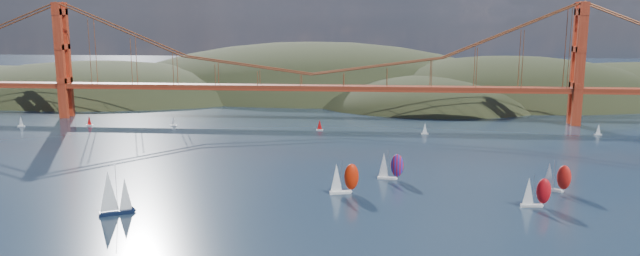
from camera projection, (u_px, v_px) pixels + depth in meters
The scene contains 13 objects.
headlands at pixel (399, 114), 389.03m from camera, with size 725.00×225.00×96.00m.
bridge at pixel (308, 52), 288.44m from camera, with size 552.00×12.00×55.00m.
sloop_navy at pixel (114, 193), 157.38m from camera, with size 8.82×7.26×12.86m.
racer_0 at pixel (344, 178), 175.97m from camera, with size 8.63×5.09×9.67m.
racer_1 at pixel (536, 192), 163.96m from camera, with size 7.71×3.22×8.81m.
racer_2 at pixel (556, 177), 177.94m from camera, with size 8.07×5.69×9.04m.
racer_rwb at pixel (390, 166), 190.92m from camera, with size 8.03×3.74×9.07m.
distant_boat_1 at pixel (21, 121), 278.15m from camera, with size 3.00×2.00×4.70m.
distant_boat_2 at pixel (89, 121), 280.42m from camera, with size 3.00×2.00×4.70m.
distant_boat_3 at pixel (173, 121), 279.63m from camera, with size 3.00×2.00×4.70m.
distant_boat_4 at pixel (598, 129), 259.33m from camera, with size 3.00×2.00×4.70m.
distant_boat_8 at pixel (425, 129), 261.21m from camera, with size 3.00×2.00×4.70m.
distant_boat_9 at pixel (320, 125), 269.81m from camera, with size 3.00×2.00×4.70m.
Camera 1 is at (28.61, -108.45, 50.90)m, focal length 35.00 mm.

